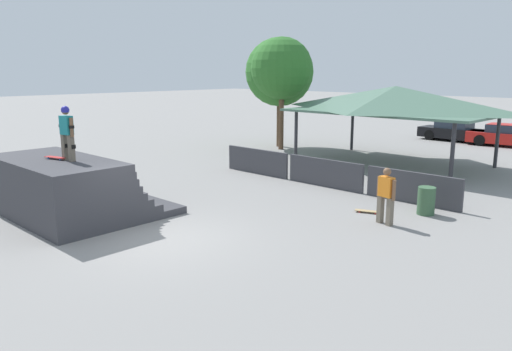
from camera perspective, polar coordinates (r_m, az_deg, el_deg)
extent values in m
plane|color=gray|center=(13.29, -11.09, -7.15)|extent=(160.00, 160.00, 0.00)
cube|color=#38383D|center=(16.36, -18.81, -3.55)|extent=(4.79, 4.07, 0.22)
cube|color=#38383D|center=(16.12, -20.20, -3.06)|extent=(4.79, 3.22, 0.22)
cube|color=#38383D|center=(16.01, -20.75, -2.39)|extent=(4.79, 2.91, 0.22)
cube|color=#38383D|center=(15.91, -21.15, -1.69)|extent=(4.79, 2.70, 0.22)
cube|color=#38383D|center=(15.84, -21.45, -0.95)|extent=(4.79, 2.55, 0.22)
cube|color=#38383D|center=(15.77, -21.69, -0.20)|extent=(4.79, 2.44, 0.22)
cube|color=#38383D|center=(15.71, -21.87, 0.56)|extent=(4.79, 2.37, 0.22)
cube|color=#38383D|center=(15.67, -22.00, 1.34)|extent=(4.79, 2.33, 0.22)
cylinder|color=silver|center=(16.15, -18.33, 2.17)|extent=(4.70, 0.07, 0.07)
cube|color=#6B6051|center=(15.04, -20.35, 2.94)|extent=(0.15, 0.15, 0.75)
cube|color=black|center=(15.05, -20.27, 3.12)|extent=(0.19, 0.14, 0.11)
cube|color=#6B6051|center=(15.32, -21.01, 3.04)|extent=(0.15, 0.15, 0.75)
cube|color=black|center=(15.33, -20.93, 3.22)|extent=(0.19, 0.14, 0.11)
cube|color=teal|center=(15.10, -20.86, 5.39)|extent=(0.43, 0.24, 0.53)
cylinder|color=brown|center=(14.89, -20.33, 5.18)|extent=(0.11, 0.11, 0.53)
cylinder|color=black|center=(14.89, -20.33, 5.22)|extent=(0.16, 0.16, 0.08)
cylinder|color=brown|center=(15.32, -21.35, 5.28)|extent=(0.11, 0.11, 0.53)
cylinder|color=black|center=(15.32, -21.35, 5.32)|extent=(0.16, 0.16, 0.08)
sphere|color=brown|center=(15.07, -20.97, 6.90)|extent=(0.21, 0.21, 0.21)
sphere|color=#232399|center=(15.07, -20.98, 7.00)|extent=(0.23, 0.23, 0.23)
cylinder|color=blue|center=(15.46, -21.08, 1.79)|extent=(0.06, 0.04, 0.05)
cylinder|color=blue|center=(15.37, -21.47, 1.71)|extent=(0.06, 0.04, 0.05)
cylinder|color=blue|center=(15.83, -22.25, 1.92)|extent=(0.06, 0.04, 0.05)
cylinder|color=blue|center=(15.74, -22.63, 1.84)|extent=(0.06, 0.04, 0.05)
cube|color=#B22323|center=(15.60, -21.88, 1.94)|extent=(0.80, 0.41, 0.02)
cube|color=#B22323|center=(15.32, -21.00, 1.92)|extent=(0.15, 0.22, 0.02)
cube|color=#6B6051|center=(14.75, 14.03, -3.73)|extent=(0.18, 0.18, 0.81)
cube|color=#6B6051|center=(14.53, 15.05, -4.03)|extent=(0.18, 0.18, 0.81)
cube|color=orange|center=(14.47, 14.68, -1.25)|extent=(0.48, 0.31, 0.57)
cylinder|color=brown|center=(14.66, 13.88, -1.23)|extent=(0.13, 0.13, 0.57)
cylinder|color=brown|center=(14.31, 15.47, -1.63)|extent=(0.13, 0.13, 0.57)
sphere|color=brown|center=(14.38, 14.77, 0.42)|extent=(0.22, 0.22, 0.22)
cylinder|color=red|center=(15.78, 13.57, -4.11)|extent=(0.06, 0.05, 0.05)
cylinder|color=red|center=(15.65, 13.49, -4.24)|extent=(0.06, 0.05, 0.05)
cylinder|color=red|center=(15.86, 11.84, -3.95)|extent=(0.06, 0.05, 0.05)
cylinder|color=red|center=(15.73, 11.74, -4.08)|extent=(0.06, 0.05, 0.05)
cube|color=tan|center=(15.74, 12.66, -3.98)|extent=(0.80, 0.46, 0.02)
cube|color=tan|center=(15.68, 13.96, -4.03)|extent=(0.16, 0.22, 0.02)
cube|color=#3D3D42|center=(21.12, 0.12, 1.63)|extent=(3.31, 0.12, 1.05)
cube|color=#3D3D42|center=(18.91, 7.89, 0.30)|extent=(3.31, 0.12, 1.05)
cube|color=#3D3D42|center=(17.15, 17.46, -1.33)|extent=(3.31, 0.12, 1.05)
cylinder|color=#2D2D33|center=(24.05, 4.59, 4.49)|extent=(0.16, 0.16, 2.42)
cylinder|color=#2D2D33|center=(20.21, 21.52, 2.29)|extent=(0.16, 0.16, 2.42)
cylinder|color=#2D2D33|center=(27.99, 10.94, 5.35)|extent=(0.16, 0.16, 2.42)
cylinder|color=#2D2D33|center=(24.77, 25.85, 3.55)|extent=(0.16, 0.16, 2.42)
cube|color=#4C705B|center=(23.87, 15.55, 7.08)|extent=(8.92, 5.75, 0.10)
pyramid|color=#4C705B|center=(23.83, 15.63, 8.51)|extent=(8.74, 5.64, 1.10)
cylinder|color=brown|center=(28.81, 2.65, 6.16)|extent=(0.28, 0.28, 2.84)
sphere|color=#2D6B28|center=(28.66, 2.71, 11.74)|extent=(3.84, 3.84, 3.84)
cylinder|color=brown|center=(27.69, 2.89, 6.31)|extent=(0.28, 0.28, 3.21)
sphere|color=#2D6B28|center=(27.56, 2.95, 12.13)|extent=(3.35, 3.35, 3.35)
cylinder|color=#385B3D|center=(15.97, 18.88, -2.75)|extent=(0.52, 0.52, 0.85)
cube|color=black|center=(33.49, 21.82, 4.51)|extent=(4.38, 1.84, 0.62)
cube|color=#283342|center=(33.48, 21.72, 5.45)|extent=(2.06, 1.46, 0.46)
cube|color=black|center=(33.46, 21.75, 5.84)|extent=(1.97, 1.42, 0.04)
cylinder|color=black|center=(33.66, 24.35, 4.06)|extent=(0.65, 0.23, 0.64)
cylinder|color=black|center=(32.32, 23.36, 3.86)|extent=(0.65, 0.23, 0.64)
cylinder|color=black|center=(34.73, 20.35, 4.58)|extent=(0.65, 0.23, 0.64)
cylinder|color=black|center=(33.43, 19.23, 4.40)|extent=(0.65, 0.23, 0.64)
cube|color=red|center=(32.31, 26.76, 3.85)|extent=(4.33, 2.01, 0.62)
cube|color=#283342|center=(32.28, 26.65, 4.82)|extent=(2.06, 1.55, 0.46)
cube|color=red|center=(32.26, 26.69, 5.22)|extent=(1.97, 1.51, 0.04)
cylinder|color=black|center=(33.33, 24.85, 3.95)|extent=(0.66, 0.26, 0.64)
cylinder|color=black|center=(31.90, 24.20, 3.69)|extent=(0.66, 0.26, 0.64)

